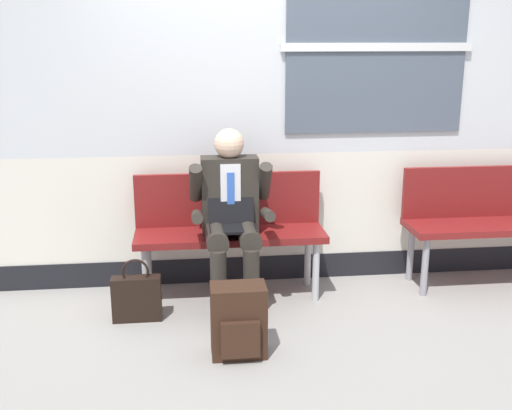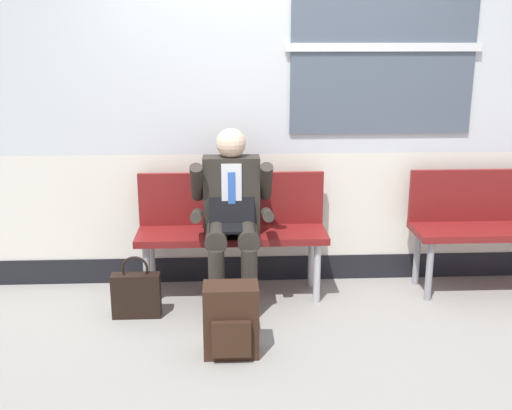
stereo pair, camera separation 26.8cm
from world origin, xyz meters
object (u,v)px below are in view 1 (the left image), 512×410
at_px(person_seated, 231,214).
at_px(backpack, 239,321).
at_px(bench_empty, 491,214).
at_px(handbag, 137,297).
at_px(bench_with_person, 229,223).

distance_m(person_seated, backpack, 0.88).
bearing_deg(person_seated, bench_empty, 5.62).
xyz_separation_m(bench_empty, backpack, (-2.03, -0.95, -0.32)).
distance_m(person_seated, handbag, 0.86).
relative_size(person_seated, handbag, 2.84).
bearing_deg(bench_with_person, person_seated, -90.00).
relative_size(bench_empty, backpack, 3.01).
distance_m(bench_empty, handbag, 2.73).
bearing_deg(backpack, person_seated, 88.62).
height_order(bench_with_person, backpack, bench_with_person).
height_order(backpack, handbag, backpack).
xyz_separation_m(bench_with_person, bench_empty, (2.01, 0.00, 0.00)).
relative_size(bench_with_person, bench_empty, 1.03).
bearing_deg(person_seated, backpack, -91.38).
bearing_deg(handbag, backpack, -40.63).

